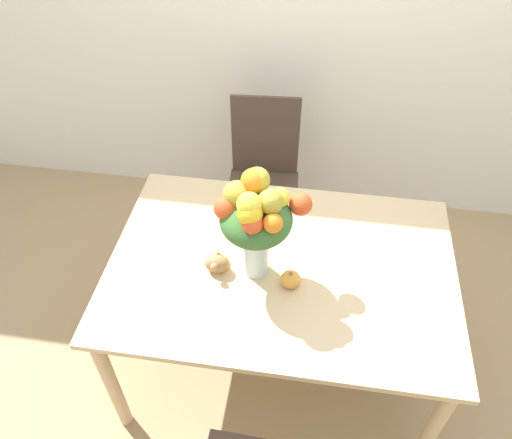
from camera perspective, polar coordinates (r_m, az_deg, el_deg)
ground_plane at (r=2.81m, az=2.34°, el=-15.39°), size 12.00×12.00×0.00m
wall_back at (r=2.98m, az=6.61°, el=23.15°), size 8.00×0.06×2.70m
dining_table at (r=2.24m, az=2.85°, el=-6.63°), size 1.50×1.03×0.78m
flower_vase at (r=1.92m, az=0.02°, el=0.14°), size 0.37×0.29×0.49m
pumpkin at (r=2.08m, az=3.96°, el=-6.84°), size 0.08×0.08×0.08m
turkey_figurine at (r=2.14m, az=-4.42°, el=-4.70°), size 0.10×0.14×0.09m
dining_chair_near_window at (r=3.01m, az=0.88°, el=4.77°), size 0.45×0.45×0.98m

